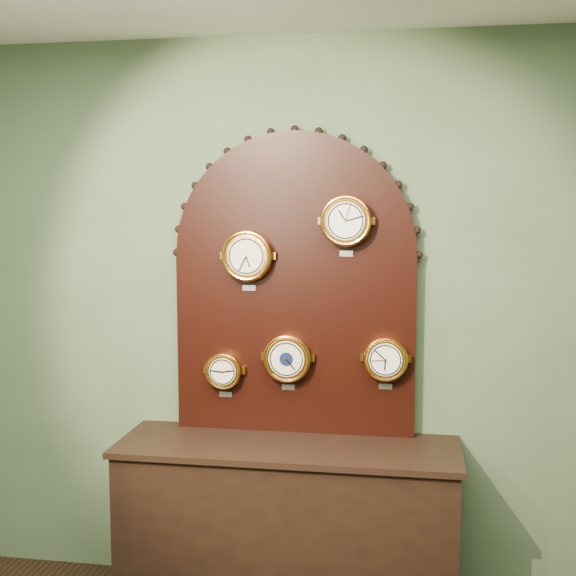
% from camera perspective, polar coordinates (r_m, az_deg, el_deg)
% --- Properties ---
extents(wall_back, '(4.00, 0.00, 4.00)m').
position_cam_1_polar(wall_back, '(3.74, 0.62, -2.33)').
color(wall_back, '#4B6243').
rests_on(wall_back, ground).
extents(shop_counter, '(1.60, 0.50, 0.80)m').
position_cam_1_polar(shop_counter, '(3.77, -0.05, -18.15)').
color(shop_counter, black).
rests_on(shop_counter, ground_plane).
extents(display_board, '(1.26, 0.06, 1.53)m').
position_cam_1_polar(display_board, '(3.67, 0.50, 1.05)').
color(display_board, black).
rests_on(display_board, shop_counter).
extents(roman_clock, '(0.25, 0.08, 0.30)m').
position_cam_1_polar(roman_clock, '(3.64, -3.15, 2.49)').
color(roman_clock, orange).
rests_on(roman_clock, display_board).
extents(arabic_clock, '(0.25, 0.08, 0.30)m').
position_cam_1_polar(arabic_clock, '(3.56, 4.50, 5.18)').
color(arabic_clock, orange).
rests_on(arabic_clock, display_board).
extents(hygrometer, '(0.18, 0.08, 0.24)m').
position_cam_1_polar(hygrometer, '(3.75, -4.97, -6.36)').
color(hygrometer, orange).
rests_on(hygrometer, display_board).
extents(barometer, '(0.24, 0.08, 0.29)m').
position_cam_1_polar(barometer, '(3.67, -0.05, -5.41)').
color(barometer, orange).
rests_on(barometer, display_board).
extents(tide_clock, '(0.22, 0.08, 0.27)m').
position_cam_1_polar(tide_clock, '(3.62, 7.54, -5.43)').
color(tide_clock, orange).
rests_on(tide_clock, display_board).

